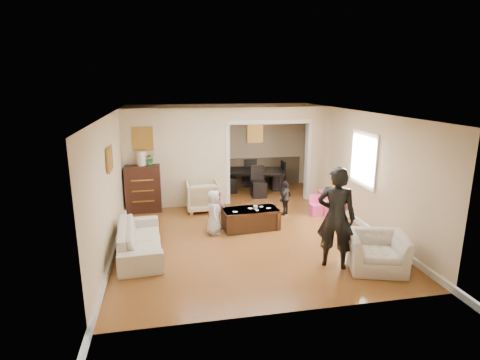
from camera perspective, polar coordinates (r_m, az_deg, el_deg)
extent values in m
plane|color=#975427|center=(8.93, 0.24, -6.86)|extent=(7.00, 7.00, 0.00)
cube|color=beige|center=(10.16, -9.38, 3.19)|extent=(2.75, 0.18, 2.60)
cube|color=beige|center=(10.95, 11.24, 3.90)|extent=(0.55, 0.18, 2.60)
cube|color=beige|center=(10.36, 4.37, 9.84)|extent=(2.22, 0.18, 0.35)
cube|color=white|center=(9.06, 17.99, 2.95)|extent=(0.03, 0.95, 1.10)
cube|color=brown|center=(9.98, -14.24, 5.96)|extent=(0.45, 0.03, 0.55)
cube|color=brown|center=(7.78, -18.84, 3.00)|extent=(0.03, 0.55, 0.40)
cube|color=brown|center=(12.02, 2.25, 7.00)|extent=(0.45, 0.03, 0.55)
imported|color=beige|center=(7.71, -14.66, -8.51)|extent=(0.92, 2.05, 0.59)
imported|color=#C5B888|center=(9.94, -5.60, -2.38)|extent=(0.82, 0.84, 0.76)
imported|color=beige|center=(7.30, 19.67, -10.03)|extent=(1.19, 1.11, 0.64)
cube|color=#33170F|center=(10.10, -14.17, -1.20)|extent=(0.87, 0.49, 1.20)
cylinder|color=beige|center=(9.93, -14.44, 3.15)|extent=(0.22, 0.22, 0.36)
imported|color=#31662D|center=(9.92, -13.28, 3.09)|extent=(0.29, 0.25, 0.32)
cube|color=#3D2313|center=(8.71, 1.58, -5.79)|extent=(1.29, 0.73, 0.46)
imported|color=white|center=(8.59, 2.32, -4.11)|extent=(0.11, 0.11, 0.10)
cube|color=#DA3962|center=(10.01, 13.46, -3.27)|extent=(0.60, 0.60, 0.54)
cube|color=gold|center=(10.03, 14.00, -0.77)|extent=(0.20, 0.08, 0.30)
cylinder|color=#2AD2CF|center=(9.84, 13.15, -1.67)|extent=(0.08, 0.08, 0.08)
cube|color=red|center=(9.98, 12.65, -1.50)|extent=(0.09, 0.08, 0.05)
imported|color=white|center=(9.84, 14.11, -1.81)|extent=(0.22, 0.22, 0.05)
imported|color=black|center=(11.67, 2.05, -0.10)|extent=(2.04, 1.45, 0.65)
imported|color=black|center=(6.97, 14.10, -5.44)|extent=(0.80, 0.73, 1.84)
imported|color=silver|center=(8.35, -3.91, -4.83)|extent=(0.35, 0.50, 0.98)
imported|color=#CA7E97|center=(8.81, -3.30, -4.17)|extent=(0.48, 0.52, 0.87)
imported|color=black|center=(9.60, 6.76, -2.68)|extent=(0.51, 0.51, 0.87)
cube|color=white|center=(8.45, -0.70, -4.74)|extent=(0.12, 0.11, 0.00)
cube|color=white|center=(8.72, 4.25, -4.19)|extent=(0.12, 0.11, 0.00)
cube|color=white|center=(8.81, 3.21, -3.98)|extent=(0.10, 0.10, 0.00)
cube|color=white|center=(8.55, 2.59, -4.54)|extent=(0.08, 0.09, 0.00)
cube|color=white|center=(8.68, 1.54, -4.24)|extent=(0.12, 0.13, 0.00)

